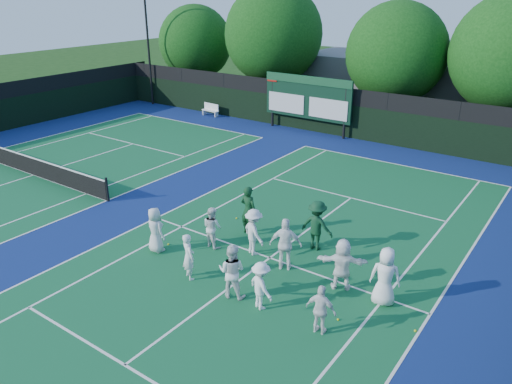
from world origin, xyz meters
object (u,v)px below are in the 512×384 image
Objects in this scene: scoreboard at (307,98)px; tennis_net at (32,166)px; bench at (211,109)px; coach_left at (249,210)px.

scoreboard is 16.26m from tennis_net.
bench is (-7.72, -0.22, -1.72)m from scoreboard.
tennis_net is at bearing 7.89° from coach_left.
scoreboard is at bearing -65.58° from coach_left.
coach_left is at bearing -45.52° from bench.
bench is at bearing -178.35° from scoreboard.
bench is (-0.73, 14.36, -0.02)m from tennis_net.
scoreboard is at bearing 64.40° from tennis_net.
coach_left is (13.05, -13.29, 0.47)m from bench.
tennis_net is (-6.99, -14.59, -1.70)m from scoreboard.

